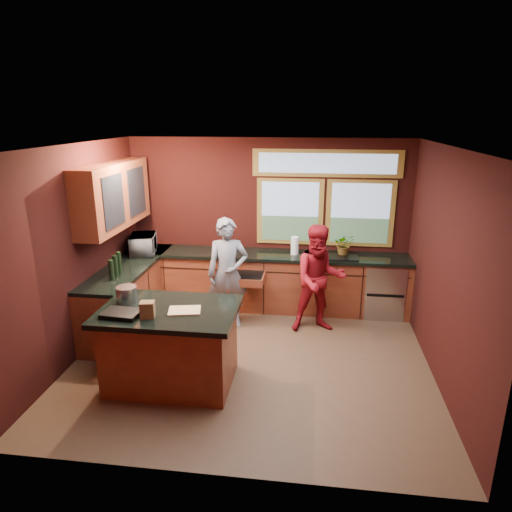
% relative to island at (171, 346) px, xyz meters
% --- Properties ---
extents(floor, '(4.50, 4.50, 0.00)m').
position_rel_island_xyz_m(floor, '(0.85, 0.62, -0.48)').
color(floor, brown).
rests_on(floor, ground).
extents(room_shell, '(4.52, 4.02, 2.71)m').
position_rel_island_xyz_m(room_shell, '(0.26, 0.95, 1.32)').
color(room_shell, black).
rests_on(room_shell, ground).
extents(back_counter, '(4.50, 0.64, 0.93)m').
position_rel_island_xyz_m(back_counter, '(1.05, 2.32, -0.01)').
color(back_counter, '#5E2416').
rests_on(back_counter, floor).
extents(left_counter, '(0.64, 2.30, 0.93)m').
position_rel_island_xyz_m(left_counter, '(-1.10, 1.47, -0.01)').
color(left_counter, '#5E2416').
rests_on(left_counter, floor).
extents(island, '(1.55, 1.05, 0.95)m').
position_rel_island_xyz_m(island, '(0.00, 0.00, 0.00)').
color(island, '#5E2416').
rests_on(island, floor).
extents(person_grey, '(0.67, 0.52, 1.64)m').
position_rel_island_xyz_m(person_grey, '(0.37, 1.60, 0.34)').
color(person_grey, slate).
rests_on(person_grey, floor).
extents(person_red, '(0.87, 0.74, 1.58)m').
position_rel_island_xyz_m(person_red, '(1.70, 1.61, 0.31)').
color(person_red, maroon).
rests_on(person_red, floor).
extents(microwave, '(0.49, 0.62, 0.30)m').
position_rel_island_xyz_m(microwave, '(-1.07, 2.06, 0.60)').
color(microwave, '#999999').
rests_on(microwave, left_counter).
extents(potted_plant, '(0.31, 0.27, 0.34)m').
position_rel_island_xyz_m(potted_plant, '(2.07, 2.37, 0.62)').
color(potted_plant, '#999999').
rests_on(potted_plant, back_counter).
extents(paper_towel, '(0.12, 0.12, 0.28)m').
position_rel_island_xyz_m(paper_towel, '(1.30, 2.32, 0.59)').
color(paper_towel, white).
rests_on(paper_towel, back_counter).
extents(cutting_board, '(0.39, 0.32, 0.02)m').
position_rel_island_xyz_m(cutting_board, '(0.20, -0.05, 0.48)').
color(cutting_board, tan).
rests_on(cutting_board, island).
extents(stock_pot, '(0.24, 0.24, 0.18)m').
position_rel_island_xyz_m(stock_pot, '(-0.55, 0.15, 0.56)').
color(stock_pot, silver).
rests_on(stock_pot, island).
extents(paper_bag, '(0.17, 0.14, 0.18)m').
position_rel_island_xyz_m(paper_bag, '(-0.15, -0.25, 0.56)').
color(paper_bag, brown).
rests_on(paper_bag, island).
extents(black_tray, '(0.42, 0.31, 0.05)m').
position_rel_island_xyz_m(black_tray, '(-0.45, -0.25, 0.49)').
color(black_tray, black).
rests_on(black_tray, island).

